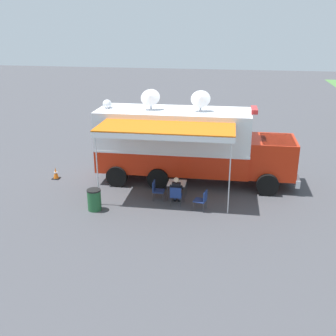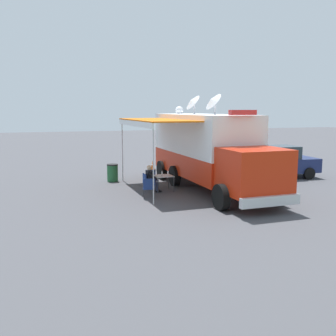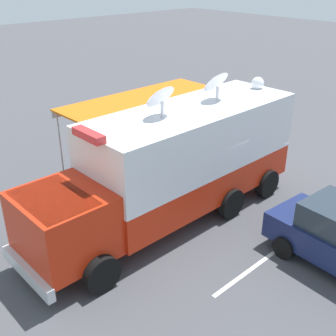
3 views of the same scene
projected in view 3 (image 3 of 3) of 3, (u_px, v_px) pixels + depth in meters
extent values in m
plane|color=#47474C|center=(190.00, 208.00, 14.20)|extent=(100.00, 100.00, 0.00)
cube|color=silver|center=(270.00, 255.00, 11.89)|extent=(0.21, 4.80, 0.01)
cube|color=red|center=(191.00, 178.00, 13.69)|extent=(2.64, 7.25, 1.10)
cube|color=white|center=(192.00, 137.00, 13.08)|extent=(2.64, 7.25, 1.70)
cube|color=white|center=(192.00, 162.00, 13.45)|extent=(2.66, 7.27, 0.10)
cube|color=red|center=(64.00, 224.00, 10.70)|extent=(2.34, 2.14, 1.70)
cube|color=#28333D|center=(55.00, 210.00, 10.36)|extent=(2.18, 1.51, 0.70)
cube|color=silver|center=(28.00, 272.00, 10.40)|extent=(2.38, 0.25, 0.36)
cylinder|color=black|center=(102.00, 274.00, 10.42)|extent=(0.32, 1.01, 1.00)
cylinder|color=black|center=(51.00, 232.00, 12.06)|extent=(0.32, 1.01, 1.00)
cylinder|color=black|center=(231.00, 203.00, 13.49)|extent=(0.32, 1.01, 1.00)
cylinder|color=black|center=(176.00, 177.00, 15.13)|extent=(0.32, 1.01, 1.00)
cylinder|color=black|center=(267.00, 183.00, 14.70)|extent=(0.32, 1.01, 1.00)
cylinder|color=black|center=(213.00, 161.00, 16.35)|extent=(0.32, 1.01, 1.00)
cube|color=white|center=(193.00, 109.00, 12.69)|extent=(2.64, 7.25, 0.10)
cube|color=red|center=(89.00, 135.00, 10.34)|extent=(1.11, 0.30, 0.20)
cylinder|color=silver|center=(217.00, 94.00, 13.23)|extent=(0.10, 0.10, 0.45)
cone|color=silver|center=(214.00, 80.00, 13.15)|extent=(0.73, 0.91, 0.81)
cylinder|color=silver|center=(162.00, 110.00, 11.79)|extent=(0.10, 0.10, 0.45)
cone|color=silver|center=(158.00, 94.00, 11.71)|extent=(0.73, 0.91, 0.81)
sphere|color=white|center=(258.00, 83.00, 14.55)|extent=(0.44, 0.44, 0.44)
cube|color=orange|center=(143.00, 99.00, 14.32)|extent=(2.31, 5.80, 0.06)
cube|color=white|center=(124.00, 97.00, 15.08)|extent=(0.19, 5.76, 0.24)
cylinder|color=silver|center=(62.00, 157.00, 14.01)|extent=(0.05, 0.05, 3.25)
cylinder|color=silver|center=(179.00, 119.00, 17.36)|extent=(0.05, 0.05, 3.25)
cube|color=silver|center=(138.00, 172.00, 15.02)|extent=(0.82, 0.82, 0.03)
cylinder|color=#333338|center=(137.00, 188.00, 14.71)|extent=(0.03, 0.03, 0.70)
cylinder|color=#333338|center=(124.00, 181.00, 15.19)|extent=(0.03, 0.03, 0.70)
cylinder|color=#333338|center=(153.00, 181.00, 15.16)|extent=(0.03, 0.03, 0.70)
cylinder|color=#333338|center=(140.00, 175.00, 15.65)|extent=(0.03, 0.03, 0.70)
cylinder|color=silver|center=(136.00, 169.00, 15.01)|extent=(0.07, 0.07, 0.20)
cylinder|color=white|center=(136.00, 166.00, 14.96)|extent=(0.04, 0.04, 0.02)
cube|color=navy|center=(125.00, 174.00, 15.57)|extent=(0.49, 0.49, 0.04)
cube|color=navy|center=(121.00, 166.00, 15.61)|extent=(0.05, 0.48, 0.44)
cylinder|color=#333338|center=(133.00, 179.00, 15.65)|extent=(0.02, 0.02, 0.42)
cylinder|color=#333338|center=(124.00, 183.00, 15.38)|extent=(0.02, 0.02, 0.42)
cylinder|color=#333338|center=(126.00, 175.00, 15.94)|extent=(0.02, 0.02, 0.42)
cylinder|color=#333338|center=(117.00, 179.00, 15.67)|extent=(0.02, 0.02, 0.42)
cube|color=navy|center=(148.00, 170.00, 15.82)|extent=(0.49, 0.49, 0.04)
cube|color=navy|center=(153.00, 163.00, 15.86)|extent=(0.48, 0.05, 0.44)
cylinder|color=#333338|center=(148.00, 179.00, 15.64)|extent=(0.02, 0.02, 0.42)
cylinder|color=#333338|center=(140.00, 175.00, 15.92)|extent=(0.02, 0.02, 0.42)
cylinder|color=#333338|center=(157.00, 175.00, 15.91)|extent=(0.02, 0.02, 0.42)
cylinder|color=#333338|center=(149.00, 172.00, 16.19)|extent=(0.02, 0.02, 0.42)
cube|color=navy|center=(96.00, 179.00, 15.15)|extent=(0.56, 0.56, 0.04)
cube|color=navy|center=(90.00, 175.00, 14.95)|extent=(0.48, 0.13, 0.44)
cylinder|color=#333338|center=(100.00, 181.00, 15.52)|extent=(0.02, 0.02, 0.42)
cylinder|color=#333338|center=(104.00, 186.00, 15.18)|extent=(0.02, 0.02, 0.42)
cylinder|color=#333338|center=(88.00, 184.00, 15.31)|extent=(0.02, 0.02, 0.42)
cylinder|color=#333338|center=(93.00, 189.00, 14.97)|extent=(0.02, 0.02, 0.42)
cube|color=black|center=(124.00, 166.00, 15.44)|extent=(0.25, 0.36, 0.56)
sphere|color=beige|center=(124.00, 156.00, 15.26)|extent=(0.22, 0.22, 0.22)
cylinder|color=black|center=(131.00, 165.00, 15.48)|extent=(0.43, 0.10, 0.34)
cylinder|color=black|center=(121.00, 168.00, 15.20)|extent=(0.43, 0.10, 0.34)
cylinder|color=#2D334C|center=(130.00, 174.00, 15.50)|extent=(0.38, 0.14, 0.13)
cylinder|color=#2D334C|center=(133.00, 181.00, 15.49)|extent=(0.11, 0.11, 0.42)
cube|color=black|center=(134.00, 186.00, 15.52)|extent=(0.24, 0.10, 0.07)
cylinder|color=#2D334C|center=(126.00, 176.00, 15.38)|extent=(0.38, 0.14, 0.13)
cylinder|color=#2D334C|center=(129.00, 183.00, 15.36)|extent=(0.11, 0.11, 0.42)
cube|color=black|center=(130.00, 188.00, 15.40)|extent=(0.24, 0.10, 0.07)
cylinder|color=#235B33|center=(170.00, 143.00, 18.25)|extent=(0.56, 0.56, 0.85)
cylinder|color=black|center=(170.00, 133.00, 18.05)|extent=(0.57, 0.57, 0.06)
cube|color=black|center=(271.00, 153.00, 18.26)|extent=(0.36, 0.36, 0.03)
cone|color=orange|center=(272.00, 147.00, 18.13)|extent=(0.26, 0.26, 0.55)
cylinder|color=white|center=(272.00, 146.00, 18.12)|extent=(0.17, 0.17, 0.06)
cylinder|color=black|center=(321.00, 225.00, 12.72)|extent=(0.65, 0.25, 0.64)
cylinder|color=black|center=(284.00, 247.00, 11.70)|extent=(0.65, 0.25, 0.64)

